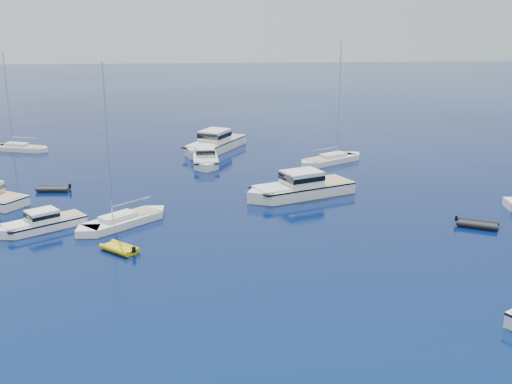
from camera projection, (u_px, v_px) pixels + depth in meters
The scene contains 11 objects.
ground at pixel (261, 339), 35.43m from camera, with size 400.00×400.00×0.00m, color #08224C.
motor_cruiser_left at pixel (41, 229), 53.32m from camera, with size 2.49×8.13×2.13m, color white, non-canonical shape.
motor_cruiser_centre at pixel (299, 196), 63.04m from camera, with size 3.79×12.39×3.25m, color silver, non-canonical shape.
motor_cruiser_distant at pixel (214, 150), 83.75m from camera, with size 4.05×13.25×3.48m, color white, non-canonical shape.
motor_cruiser_horizon at pixel (205, 164), 76.39m from camera, with size 2.98×9.75×2.56m, color silver, non-canonical shape.
sailboat_mid_l at pixel (122, 225), 54.43m from camera, with size 2.58×9.92×14.58m, color silver, non-canonical shape.
sailboat_centre at pixel (331, 162), 76.97m from camera, with size 2.68×10.30×15.14m, color silver, non-canonical shape.
sailboat_far_l at pixel (19, 150), 83.63m from camera, with size 2.36×9.08×13.34m, color silver, non-canonical shape.
tender_yellow at pixel (120, 251), 48.40m from camera, with size 1.82×3.25×0.95m, color gold, non-canonical shape.
tender_grey_near at pixel (477, 227), 53.93m from camera, with size 1.98×3.59×0.95m, color black, non-canonical shape.
tender_grey_far at pixel (54, 191), 64.77m from camera, with size 1.92×3.47×0.95m, color black, non-canonical shape.
Camera 1 is at (-2.85, -31.58, 17.87)m, focal length 43.76 mm.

